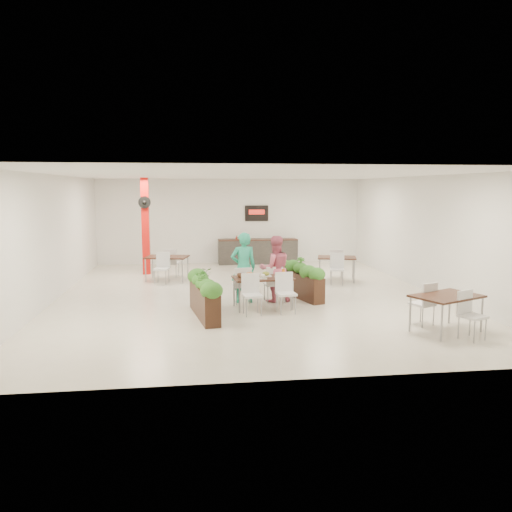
{
  "coord_description": "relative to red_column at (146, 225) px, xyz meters",
  "views": [
    {
      "loc": [
        -1.51,
        -13.04,
        2.86
      ],
      "look_at": [
        0.16,
        -0.25,
        1.1
      ],
      "focal_mm": 35.0,
      "sensor_mm": 36.0,
      "label": 1
    }
  ],
  "objects": [
    {
      "name": "room_shell",
      "position": [
        3.0,
        -3.79,
        0.36
      ],
      "size": [
        10.1,
        12.1,
        3.22
      ],
      "color": "white",
      "rests_on": "ground"
    },
    {
      "name": "diner_woman",
      "position": [
        3.58,
        -4.58,
        -0.8
      ],
      "size": [
        0.87,
        0.71,
        1.68
      ],
      "primitive_type": "imported",
      "rotation": [
        0.0,
        0.0,
        3.24
      ],
      "color": "#D55E7A",
      "rests_on": "ground"
    },
    {
      "name": "main_table",
      "position": [
        3.17,
        -5.24,
        -1.01
      ],
      "size": [
        1.47,
        1.73,
        0.92
      ],
      "rotation": [
        0.0,
        0.0,
        0.1
      ],
      "color": "black",
      "rests_on": "ground"
    },
    {
      "name": "side_table_b",
      "position": [
        5.95,
        -2.02,
        -1.02
      ],
      "size": [
        1.32,
        1.67,
        0.92
      ],
      "rotation": [
        0.0,
        0.0,
        -0.27
      ],
      "color": "black",
      "rests_on": "ground"
    },
    {
      "name": "red_column",
      "position": [
        0.0,
        0.0,
        0.0
      ],
      "size": [
        0.4,
        0.41,
        3.2
      ],
      "color": "red",
      "rests_on": "ground"
    },
    {
      "name": "side_table_c",
      "position": [
        6.51,
        -7.7,
        -1.01
      ],
      "size": [
        1.56,
        1.65,
        0.92
      ],
      "rotation": [
        0.0,
        0.0,
        0.41
      ],
      "color": "black",
      "rests_on": "ground"
    },
    {
      "name": "service_counter",
      "position": [
        4.0,
        1.86,
        -1.15
      ],
      "size": [
        3.0,
        0.64,
        2.2
      ],
      "color": "#292725",
      "rests_on": "ground"
    },
    {
      "name": "planter_right",
      "position": [
        4.32,
        -4.19,
        -1.14
      ],
      "size": [
        0.88,
        1.97,
        1.07
      ],
      "rotation": [
        0.0,
        0.0,
        1.87
      ],
      "color": "black",
      "rests_on": "ground"
    },
    {
      "name": "planter_left",
      "position": [
        1.75,
        -5.87,
        -1.11
      ],
      "size": [
        0.67,
        2.11,
        1.12
      ],
      "rotation": [
        0.0,
        0.0,
        1.73
      ],
      "color": "black",
      "rests_on": "ground"
    },
    {
      "name": "side_table_a",
      "position": [
        0.73,
        -1.21,
        -1.01
      ],
      "size": [
        1.43,
        1.67,
        0.92
      ],
      "rotation": [
        0.0,
        0.0,
        -0.23
      ],
      "color": "black",
      "rests_on": "ground"
    },
    {
      "name": "ground",
      "position": [
        3.0,
        -3.79,
        -1.64
      ],
      "size": [
        12.0,
        12.0,
        0.0
      ],
      "primitive_type": "plane",
      "color": "beige",
      "rests_on": "ground"
    },
    {
      "name": "diner_man",
      "position": [
        2.78,
        -4.58,
        -0.76
      ],
      "size": [
        0.68,
        0.49,
        1.77
      ],
      "primitive_type": "imported",
      "rotation": [
        0.0,
        0.0,
        3.24
      ],
      "color": "#28AF89",
      "rests_on": "ground"
    }
  ]
}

